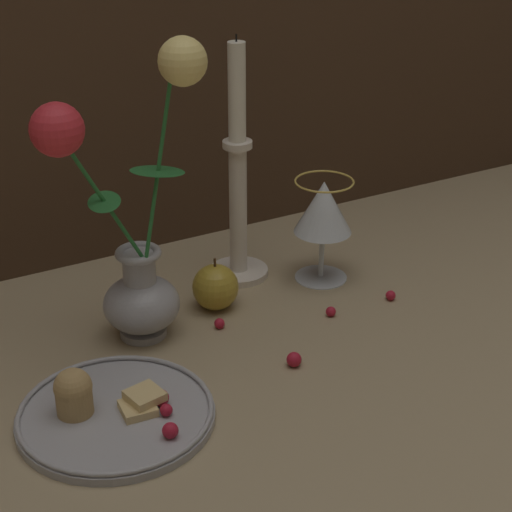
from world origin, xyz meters
name	(u,v)px	position (x,y,z in m)	size (l,w,h in m)	color
ground_plane	(255,330)	(0.00, 0.00, 0.00)	(2.40, 2.40, 0.00)	#9E8966
vase	(133,239)	(-0.14, 0.06, 0.15)	(0.21, 0.10, 0.39)	#A3A3A8
plate_with_pastries	(111,410)	(-0.24, -0.09, 0.01)	(0.23, 0.23, 0.07)	#A3A3A8
wine_glass	(323,211)	(0.16, 0.08, 0.11)	(0.09, 0.09, 0.16)	silver
candlestick	(238,192)	(0.06, 0.15, 0.13)	(0.09, 0.09, 0.36)	silver
apple_beside_vase	(215,287)	(-0.02, 0.08, 0.03)	(0.07, 0.07, 0.08)	#B2932D
berry_near_plate	(219,323)	(-0.04, 0.03, 0.01)	(0.01, 0.01, 0.01)	#AD192D
berry_front_center	(331,312)	(0.11, -0.02, 0.01)	(0.01, 0.01, 0.01)	#AD192D
berry_by_glass_stem	(391,295)	(0.21, -0.02, 0.01)	(0.01, 0.01, 0.01)	#AD192D
berry_under_candlestick	(294,359)	(0.00, -0.10, 0.01)	(0.02, 0.02, 0.02)	#AD192D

